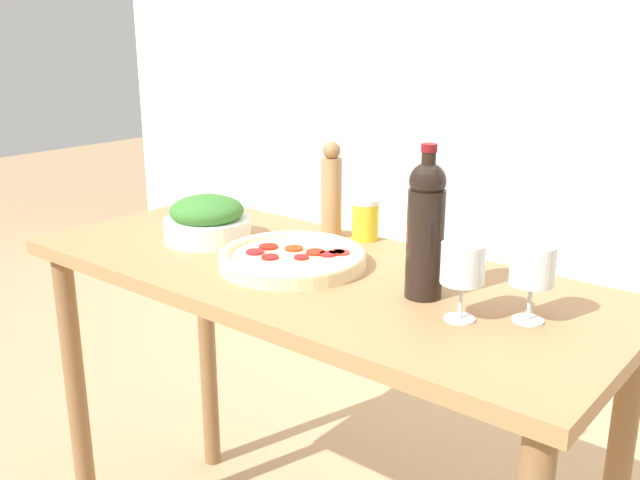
# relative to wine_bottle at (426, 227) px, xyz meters

# --- Properties ---
(wall_back) EXTENTS (6.40, 0.08, 2.60)m
(wall_back) POSITION_rel_wine_bottle_xyz_m (-0.30, 1.97, 0.22)
(wall_back) COLOR silver
(wall_back) RESTS_ON ground_plane
(prep_counter) EXTENTS (1.44, 0.61, 0.93)m
(prep_counter) POSITION_rel_wine_bottle_xyz_m (-0.30, -0.01, -0.29)
(prep_counter) COLOR #A87A4C
(prep_counter) RESTS_ON ground_plane
(wine_bottle) EXTENTS (0.08, 0.08, 0.32)m
(wine_bottle) POSITION_rel_wine_bottle_xyz_m (0.00, 0.00, 0.00)
(wine_bottle) COLOR black
(wine_bottle) RESTS_ON prep_counter
(wine_glass_near) EXTENTS (0.08, 0.08, 0.15)m
(wine_glass_near) POSITION_rel_wine_bottle_xyz_m (0.12, -0.06, -0.04)
(wine_glass_near) COLOR silver
(wine_glass_near) RESTS_ON prep_counter
(wine_glass_far) EXTENTS (0.08, 0.08, 0.15)m
(wine_glass_far) POSITION_rel_wine_bottle_xyz_m (0.22, 0.01, -0.04)
(wine_glass_far) COLOR silver
(wine_glass_far) RESTS_ON prep_counter
(pepper_mill) EXTENTS (0.05, 0.05, 0.25)m
(pepper_mill) POSITION_rel_wine_bottle_xyz_m (-0.42, 0.22, -0.03)
(pepper_mill) COLOR #AD7F51
(pepper_mill) RESTS_ON prep_counter
(salad_bowl) EXTENTS (0.23, 0.23, 0.12)m
(salad_bowl) POSITION_rel_wine_bottle_xyz_m (-0.65, -0.00, -0.10)
(salad_bowl) COLOR white
(salad_bowl) RESTS_ON prep_counter
(homemade_pizza) EXTENTS (0.34, 0.34, 0.04)m
(homemade_pizza) POSITION_rel_wine_bottle_xyz_m (-0.34, -0.03, -0.13)
(homemade_pizza) COLOR beige
(homemade_pizza) RESTS_ON prep_counter
(salt_canister) EXTENTS (0.07, 0.07, 0.11)m
(salt_canister) POSITION_rel_wine_bottle_xyz_m (-0.33, 0.26, -0.10)
(salt_canister) COLOR yellow
(salt_canister) RESTS_ON prep_counter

